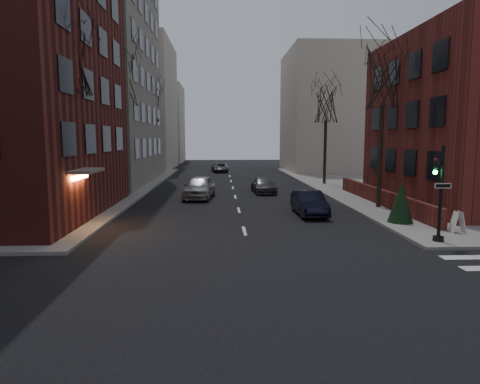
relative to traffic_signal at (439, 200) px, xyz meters
name	(u,v)px	position (x,y,z in m)	size (l,w,h in m)	color
ground	(278,358)	(-7.94, -8.99, -1.91)	(160.00, 160.00, 0.00)	black
building_left_tan	(49,35)	(-24.94, 25.01, 12.09)	(18.00, 18.00, 28.00)	gray
low_wall_right	(380,197)	(1.36, 10.01, -1.26)	(0.35, 16.00, 1.00)	maroon
building_distant_la	(123,106)	(-22.94, 46.01, 7.09)	(14.00, 16.00, 18.00)	#BDB4A0
building_distant_ra	(339,112)	(7.06, 41.01, 6.09)	(14.00, 14.00, 16.00)	#BDB4A0
building_distant_lb	(155,124)	(-20.94, 63.01, 5.09)	(10.00, 12.00, 14.00)	#BDB4A0
traffic_signal	(439,200)	(0.00, 0.00, 0.00)	(0.76, 0.44, 4.00)	black
tree_left_a	(65,56)	(-16.74, 5.01, 6.56)	(4.18, 4.18, 10.26)	#2D231C
tree_left_b	(120,80)	(-16.74, 17.01, 7.00)	(4.40, 4.40, 10.80)	#2D231C
tree_left_c	(150,105)	(-16.74, 31.01, 6.12)	(3.96, 3.96, 9.72)	#2D231C
tree_right_a	(383,79)	(0.86, 9.01, 6.12)	(3.96, 3.96, 9.72)	#2D231C
tree_right_b	(326,104)	(0.86, 23.01, 5.68)	(3.74, 3.74, 9.18)	#2D231C
streetlamp_near	(118,141)	(-16.14, 13.01, 2.33)	(0.36, 0.36, 6.28)	black
streetlamp_far	(159,140)	(-16.14, 33.01, 2.33)	(0.36, 0.36, 6.28)	black
parked_sedan	(309,203)	(-3.94, 7.12, -1.21)	(1.48, 4.25, 1.40)	black
car_lane_silver	(199,187)	(-10.62, 14.38, -1.07)	(1.98, 4.91, 1.67)	#A1A1A6
car_lane_gray	(263,185)	(-5.54, 17.37, -1.29)	(1.72, 4.24, 1.23)	#39393E
car_lane_far	(220,168)	(-9.09, 38.76, -1.32)	(1.95, 4.23, 1.18)	#444349
sandwich_board	(458,222)	(1.82, 1.65, -1.27)	(0.43, 0.60, 0.97)	white
evergreen_shrub	(401,202)	(0.14, 4.03, -0.70)	(1.26, 1.26, 2.11)	black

